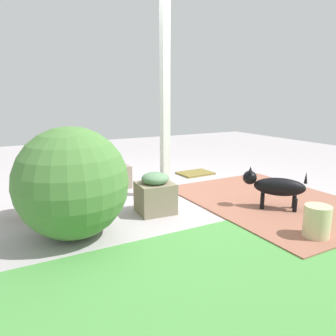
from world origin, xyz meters
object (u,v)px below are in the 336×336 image
(porch_pillar, at_px, (165,101))
(stone_planter_mid, at_px, (155,194))
(round_shrub, at_px, (72,183))
(dog, at_px, (275,186))
(terracotta_pot_tall, at_px, (81,185))
(stone_planter_nearest, at_px, (115,174))
(terracotta_pot_spiky, at_px, (68,175))
(terracotta_pot_broad, at_px, (32,192))
(ceramic_urn, at_px, (317,222))
(doormat, at_px, (195,173))

(porch_pillar, distance_m, stone_planter_mid, 1.20)
(round_shrub, distance_m, dog, 2.27)
(round_shrub, distance_m, terracotta_pot_tall, 0.90)
(stone_planter_nearest, relative_size, terracotta_pot_spiky, 0.79)
(stone_planter_nearest, height_order, terracotta_pot_spiky, terracotta_pot_spiky)
(round_shrub, relative_size, terracotta_pot_spiky, 1.89)
(terracotta_pot_broad, bearing_deg, terracotta_pot_spiky, -128.15)
(porch_pillar, bearing_deg, dog, 129.42)
(stone_planter_nearest, distance_m, ceramic_urn, 2.77)
(terracotta_pot_tall, distance_m, ceramic_urn, 2.60)
(stone_planter_nearest, height_order, ceramic_urn, stone_planter_nearest)
(ceramic_urn, bearing_deg, terracotta_pot_broad, -40.10)
(stone_planter_nearest, relative_size, stone_planter_mid, 0.93)
(stone_planter_nearest, bearing_deg, ceramic_urn, 112.61)
(stone_planter_nearest, bearing_deg, stone_planter_mid, 92.28)
(stone_planter_mid, relative_size, terracotta_pot_tall, 0.63)
(terracotta_pot_broad, relative_size, dog, 0.76)
(round_shrub, height_order, terracotta_pot_broad, round_shrub)
(porch_pillar, xyz_separation_m, dog, (-0.88, 1.07, -0.96))
(porch_pillar, distance_m, ceramic_urn, 2.22)
(stone_planter_nearest, distance_m, stone_planter_mid, 1.22)
(porch_pillar, distance_m, doormat, 1.82)
(porch_pillar, height_order, stone_planter_mid, porch_pillar)
(terracotta_pot_tall, bearing_deg, ceramic_urn, 131.10)
(stone_planter_nearest, xyz_separation_m, dog, (-1.32, 1.80, 0.08))
(terracotta_pot_spiky, bearing_deg, terracotta_pot_broad, 51.85)
(doormat, bearing_deg, porch_pillar, 39.15)
(round_shrub, relative_size, dog, 1.75)
(porch_pillar, xyz_separation_m, terracotta_pot_tall, (1.08, -0.12, -0.98))
(terracotta_pot_broad, bearing_deg, ceramic_urn, 139.90)
(round_shrub, bearing_deg, dog, 170.52)
(dog, relative_size, doormat, 1.06)
(round_shrub, bearing_deg, terracotta_pot_tall, -108.19)
(stone_planter_mid, relative_size, terracotta_pot_spiky, 0.85)
(stone_planter_nearest, relative_size, terracotta_pot_broad, 0.96)
(terracotta_pot_tall, bearing_deg, porch_pillar, 173.40)
(terracotta_pot_spiky, distance_m, dog, 2.69)
(stone_planter_mid, bearing_deg, doormat, -136.90)
(stone_planter_mid, xyz_separation_m, terracotta_pot_broad, (1.24, -0.57, 0.06))
(terracotta_pot_broad, xyz_separation_m, ceramic_urn, (-2.26, 1.90, -0.12))
(terracotta_pot_spiky, bearing_deg, dog, 137.72)
(stone_planter_nearest, xyz_separation_m, terracotta_pot_spiky, (0.67, -0.01, 0.06))
(porch_pillar, height_order, doormat, porch_pillar)
(ceramic_urn, xyz_separation_m, doormat, (-0.42, -2.68, -0.14))
(terracotta_pot_tall, height_order, doormat, terracotta_pot_tall)
(stone_planter_mid, distance_m, terracotta_pot_tall, 0.92)
(stone_planter_nearest, distance_m, doormat, 1.50)
(terracotta_pot_broad, bearing_deg, stone_planter_nearest, -151.19)
(stone_planter_mid, relative_size, terracotta_pot_broad, 1.04)
(round_shrub, relative_size, terracotta_pot_tall, 1.40)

